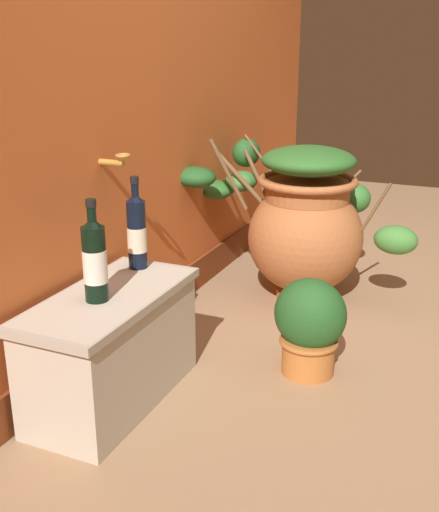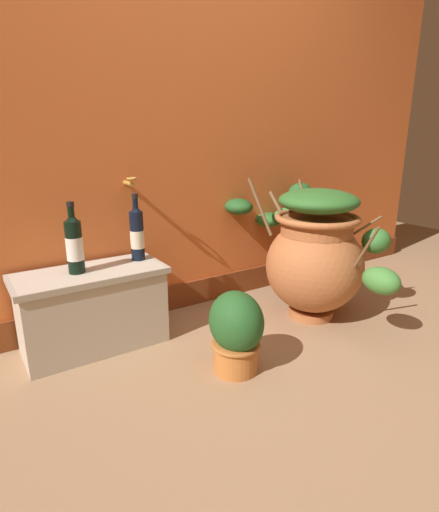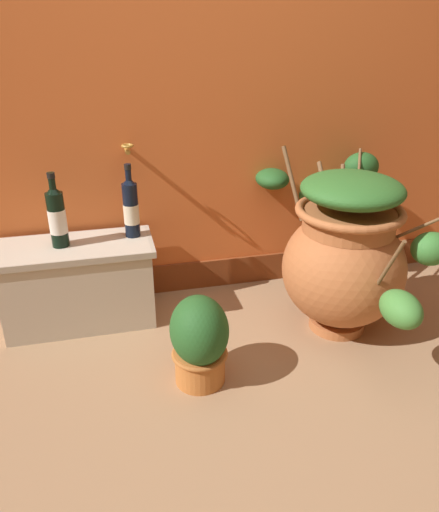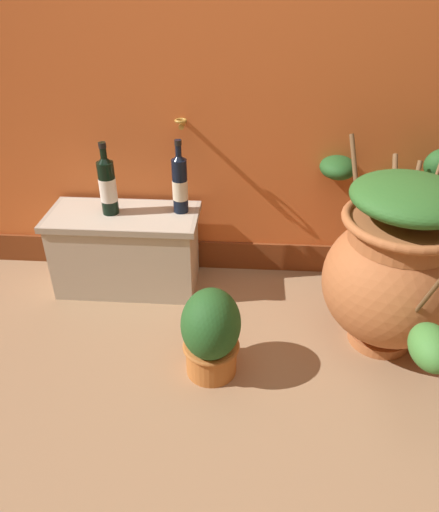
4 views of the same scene
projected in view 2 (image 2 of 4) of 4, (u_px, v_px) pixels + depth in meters
ground_plane at (302, 399)px, 1.68m from camera, size 7.00×7.00×0.00m
back_wall at (162, 87)px, 2.27m from camera, size 4.40×0.33×2.60m
terracotta_urn at (314, 252)px, 2.36m from camera, size 0.67×1.12×0.79m
stone_ledge at (93, 307)px, 2.04m from camera, size 0.72×0.33×0.40m
wine_bottle_left at (137, 233)px, 2.13m from camera, size 0.07×0.07×0.35m
wine_bottle_middle at (74, 243)px, 1.92m from camera, size 0.08×0.08×0.34m
potted_shrub at (236, 331)px, 1.83m from camera, size 0.23×0.28×0.38m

